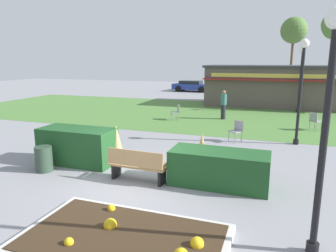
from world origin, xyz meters
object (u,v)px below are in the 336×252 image
at_px(cafe_chair_west, 177,111).
at_px(tree_left_bg, 334,26).
at_px(lamppost_far, 301,72).
at_px(cafe_chair_east, 237,129).
at_px(parked_car_center_slot, 236,87).
at_px(cafe_chair_center, 315,120).
at_px(park_bench, 137,165).
at_px(trash_bin, 44,159).
at_px(lamppost_mid, 301,79).
at_px(lamppost_near, 328,107).
at_px(food_kiosk, 277,86).
at_px(tree_center_bg, 335,27).
at_px(person_strolling, 224,105).
at_px(parked_car_west_slot, 192,86).
at_px(tree_right_bg, 294,31).

relative_size(cafe_chair_west, tree_left_bg, 0.10).
distance_m(lamppost_far, cafe_chair_east, 9.84).
bearing_deg(parked_car_center_slot, cafe_chair_center, -70.38).
distance_m(park_bench, trash_bin, 3.10).
height_order(park_bench, lamppost_far, lamppost_far).
bearing_deg(cafe_chair_center, lamppost_mid, -107.43).
distance_m(lamppost_near, lamppost_far, 16.64).
xyz_separation_m(food_kiosk, tree_left_bg, (5.54, 15.50, 5.65)).
height_order(lamppost_near, cafe_chair_west, lamppost_near).
bearing_deg(tree_center_bg, lamppost_mid, -99.99).
bearing_deg(parked_car_center_slot, park_bench, -88.80).
bearing_deg(tree_left_bg, person_strolling, -110.65).
height_order(lamppost_mid, cafe_chair_west, lamppost_mid).
distance_m(cafe_chair_east, person_strolling, 5.16).
bearing_deg(food_kiosk, parked_car_center_slot, 115.85).
xyz_separation_m(lamppost_mid, parked_car_west_slot, (-9.82, 19.85, -2.00)).
distance_m(lamppost_mid, cafe_chair_center, 3.88).
xyz_separation_m(food_kiosk, tree_center_bg, (5.63, 15.47, 5.45)).
distance_m(food_kiosk, tree_right_bg, 13.47).
distance_m(cafe_chair_center, tree_left_bg, 24.98).
relative_size(park_bench, tree_right_bg, 0.22).
xyz_separation_m(lamppost_near, cafe_chair_east, (-2.29, 7.45, -2.12)).
bearing_deg(tree_left_bg, food_kiosk, -109.67).
relative_size(park_bench, lamppost_mid, 0.41).
xyz_separation_m(food_kiosk, parked_car_west_slot, (-8.92, 8.46, -0.88)).
height_order(food_kiosk, parked_car_center_slot, food_kiosk).
xyz_separation_m(lamppost_far, trash_bin, (-8.06, -14.82, -2.25)).
bearing_deg(cafe_chair_east, trash_bin, -132.60).
xyz_separation_m(food_kiosk, cafe_chair_east, (-1.47, -11.78, -0.99)).
height_order(trash_bin, cafe_chair_center, cafe_chair_center).
relative_size(park_bench, person_strolling, 1.02).
height_order(lamppost_near, tree_left_bg, tree_left_bg).
xyz_separation_m(food_kiosk, cafe_chair_center, (1.88, -8.29, -0.99)).
height_order(cafe_chair_east, parked_car_center_slot, parked_car_center_slot).
bearing_deg(lamppost_far, tree_center_bg, 76.83).
relative_size(lamppost_far, tree_center_bg, 0.50).
bearing_deg(park_bench, parked_car_center_slot, 91.20).
distance_m(parked_car_center_slot, tree_center_bg, 13.56).
bearing_deg(cafe_chair_center, lamppost_near, -95.48).
xyz_separation_m(lamppost_mid, lamppost_far, (0.50, 8.78, 0.00)).
bearing_deg(lamppost_far, parked_car_west_slot, 133.00).
xyz_separation_m(lamppost_near, tree_right_bg, (0.43, 31.70, 3.83)).
distance_m(park_bench, parked_car_west_slot, 26.24).
bearing_deg(lamppost_near, tree_left_bg, 82.27).
relative_size(lamppost_near, lamppost_far, 1.00).
xyz_separation_m(lamppost_far, food_kiosk, (-1.40, 2.61, -1.13)).
bearing_deg(parked_car_west_slot, cafe_chair_west, -77.81).
bearing_deg(trash_bin, park_bench, 3.76).
bearing_deg(park_bench, person_strolling, 86.21).
distance_m(cafe_chair_west, parked_car_west_slot, 16.83).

